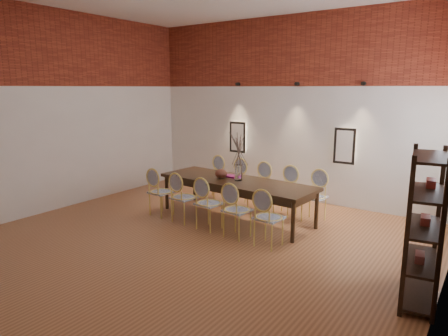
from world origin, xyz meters
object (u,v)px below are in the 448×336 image
Objects in this scene: chair_near_b at (184,197)px; chair_far_b at (235,182)px; bowl at (221,174)px; vase at (238,173)px; dining_table at (236,199)px; chair_near_a at (161,192)px; shelving_rack at (423,227)px; chair_near_d at (237,210)px; chair_near_e at (269,218)px; book at (232,176)px; chair_far_c at (259,187)px; chair_far_a at (213,178)px; chair_far_d at (285,191)px; chair_far_e at (314,197)px; chair_near_c at (209,203)px.

chair_near_b and chair_far_b have the same top height.
vase is at bearing 3.23° from bowl.
chair_near_a reaches higher than dining_table.
vase is at bearing 48.98° from chair_near_b.
shelving_rack reaches higher than chair_near_b.
chair_near_d is 0.62m from chair_near_e.
book is 3.93m from shelving_rack.
vase is (1.36, 0.68, 0.43)m from chair_near_a.
dining_table is 3.31× the size of chair_far_c.
shelving_rack is (3.98, -2.14, 0.43)m from chair_far_b.
chair_near_b is at bearing 68.25° from chair_far_c.
chair_far_a reaches higher than book.
vase is at bearing 0.00° from dining_table.
chair_far_c is at bearing 0.00° from chair_far_d.
bowl is at bearing 109.77° from chair_far_b.
chair_far_d is at bearing -180.00° from chair_far_c.
chair_near_a is 0.62m from chair_near_b.
chair_far_c is (0.62, -0.05, 0.00)m from chair_far_b.
chair_near_d and chair_near_e have the same top height.
chair_far_c reaches higher than dining_table.
chair_near_a reaches higher than book.
chair_near_d and chair_far_a have the same top height.
chair_far_c is (0.06, 0.78, 0.09)m from dining_table.
chair_near_e is 1.56m from chair_far_e.
chair_near_c is 1.00× the size of chair_far_e.
vase is 0.17× the size of shelving_rack.
chair_far_a is at bearing 128.59° from chair_near_c.
chair_near_e is at bearing 160.20° from shelving_rack.
chair_near_d is 1.00× the size of chair_far_d.
chair_near_b is at bearing 111.75° from chair_far_a.
chair_near_a is at bearing -153.32° from vase.
vase is at bearing 54.02° from chair_far_d.
chair_near_c is (-0.06, -0.78, 0.09)m from dining_table.
chair_near_d is 1.00× the size of chair_far_b.
chair_far_c is 0.97m from bowl.
chair_near_a is 1.87m from chair_near_d.
chair_near_d and chair_far_b have the same top height.
chair_near_c reaches higher than book.
chair_near_b is 0.62m from chair_near_c.
chair_far_c is at bearing 51.41° from chair_near_a.
chair_near_c is 1.00× the size of chair_far_a.
vase is at bearing 150.13° from shelving_rack.
chair_far_d is at bearing 51.41° from chair_near_b.
shelving_rack is (4.60, -2.18, 0.43)m from chair_far_a.
chair_far_b is (-0.50, 1.60, 0.00)m from chair_near_c.
vase is at bearing 131.02° from chair_far_b.
book is at bearing 59.82° from bowl.
chair_near_a is 1.00× the size of chair_near_b.
chair_far_a is (-1.18, 0.87, 0.09)m from dining_table.
chair_near_a is 1.00× the size of chair_near_e.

